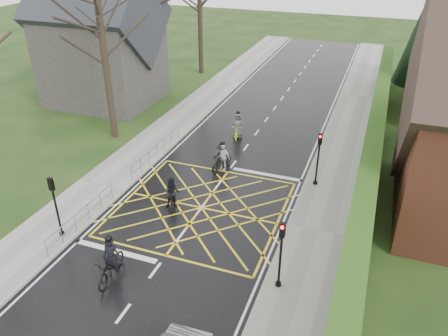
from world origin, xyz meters
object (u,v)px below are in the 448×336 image
Objects in this scene: cyclist_rear at (111,264)px; cyclist_lead at (237,128)px; cyclist_front at (222,160)px; cyclist_mid at (221,159)px; cyclist_back at (172,196)px.

cyclist_rear is 14.78m from cyclist_lead.
cyclist_rear is 1.17× the size of cyclist_front.
cyclist_lead is at bearing 110.34° from cyclist_mid.
cyclist_back is at bearing -87.24° from cyclist_front.
cyclist_lead is at bearing 112.75° from cyclist_front.
cyclist_front reaches higher than cyclist_mid.
cyclist_mid is 0.98× the size of cyclist_front.
cyclist_lead reaches higher than cyclist_back.
cyclist_lead is (0.35, 9.29, -0.02)m from cyclist_back.
cyclist_mid is at bearing 153.28° from cyclist_front.
cyclist_rear is 1.20× the size of cyclist_mid.
cyclist_back reaches higher than cyclist_mid.
cyclist_mid is 0.91× the size of cyclist_lead.
cyclist_rear is 10.25m from cyclist_mid.
cyclist_rear is 1.09× the size of cyclist_lead.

